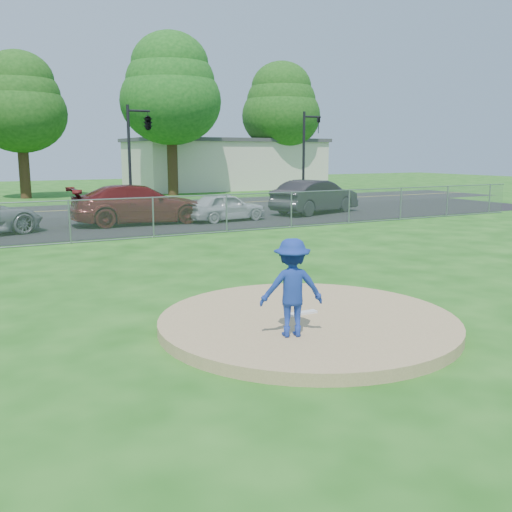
{
  "coord_description": "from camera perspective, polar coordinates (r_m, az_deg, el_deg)",
  "views": [
    {
      "loc": [
        -5.51,
        -8.35,
        3.14
      ],
      "look_at": [
        0.0,
        2.0,
        1.0
      ],
      "focal_mm": 40.0,
      "sensor_mm": 36.0,
      "label": 1
    }
  ],
  "objects": [
    {
      "name": "parked_car_pearl",
      "position": [
        26.41,
        -3.06,
        4.93
      ],
      "size": [
        3.95,
        1.96,
        1.3
      ],
      "primitive_type": "imported",
      "rotation": [
        0.0,
        0.0,
        1.69
      ],
      "color": "silver",
      "rests_on": "parking_lot"
    },
    {
      "name": "pitcher",
      "position": [
        9.17,
        3.6,
        -3.18
      ],
      "size": [
        1.17,
        0.89,
        1.6
      ],
      "primitive_type": "imported",
      "rotation": [
        0.0,
        0.0,
        2.81
      ],
      "color": "navy",
      "rests_on": "pitchers_mound"
    },
    {
      "name": "parking_lot",
      "position": [
        25.65,
        -15.42,
        2.95
      ],
      "size": [
        50.0,
        8.0,
        0.01
      ],
      "primitive_type": "cube",
      "color": "black",
      "rests_on": "ground"
    },
    {
      "name": "ground",
      "position": [
        19.41,
        -11.16,
        0.84
      ],
      "size": [
        120.0,
        120.0,
        0.0
      ],
      "primitive_type": "plane",
      "color": "#185412",
      "rests_on": "ground"
    },
    {
      "name": "chain_link_fence",
      "position": [
        21.22,
        -12.82,
        3.62
      ],
      "size": [
        40.0,
        0.06,
        1.5
      ],
      "primitive_type": "cube",
      "color": "gray",
      "rests_on": "ground"
    },
    {
      "name": "parked_car_charcoal",
      "position": [
        29.87,
        5.95,
        5.93
      ],
      "size": [
        5.54,
        3.34,
        1.72
      ],
      "primitive_type": "imported",
      "rotation": [
        0.0,
        0.0,
        1.88
      ],
      "color": "black",
      "rests_on": "parking_lot"
    },
    {
      "name": "tree_far_right",
      "position": [
        50.45,
        2.53,
        14.79
      ],
      "size": [
        6.72,
        6.72,
        10.74
      ],
      "color": "#372314",
      "rests_on": "ground"
    },
    {
      "name": "pitchers_mound",
      "position": [
        10.45,
        5.19,
        -6.6
      ],
      "size": [
        5.4,
        5.4,
        0.2
      ],
      "primitive_type": "cylinder",
      "color": "tan",
      "rests_on": "ground"
    },
    {
      "name": "commercial_building",
      "position": [
        51.11,
        -3.17,
        9.22
      ],
      "size": [
        16.4,
        9.4,
        4.3
      ],
      "color": "beige",
      "rests_on": "ground"
    },
    {
      "name": "tree_right",
      "position": [
        43.12,
        -8.54,
        16.23
      ],
      "size": [
        7.28,
        7.28,
        11.63
      ],
      "color": "#342313",
      "rests_on": "ground"
    },
    {
      "name": "street",
      "position": [
        32.97,
        -18.32,
        4.36
      ],
      "size": [
        60.0,
        7.0,
        0.01
      ],
      "primitive_type": "cube",
      "color": "black",
      "rests_on": "ground"
    },
    {
      "name": "tree_center",
      "position": [
        42.72,
        -22.58,
        14.04
      ],
      "size": [
        6.16,
        6.16,
        9.84
      ],
      "color": "#3A2415",
      "rests_on": "ground"
    },
    {
      "name": "parked_car_darkred",
      "position": [
        25.8,
        -11.62,
        5.09
      ],
      "size": [
        6.03,
        2.67,
        1.72
      ],
      "primitive_type": "imported",
      "rotation": [
        0.0,
        0.0,
        1.53
      ],
      "color": "maroon",
      "rests_on": "parking_lot"
    },
    {
      "name": "pitching_rubber",
      "position": [
        10.58,
        4.61,
        -5.71
      ],
      "size": [
        0.6,
        0.15,
        0.04
      ],
      "primitive_type": "cube",
      "color": "white",
      "rests_on": "pitchers_mound"
    },
    {
      "name": "traffic_signal_center",
      "position": [
        31.83,
        -10.94,
        12.81
      ],
      "size": [
        1.42,
        2.48,
        5.6
      ],
      "color": "black",
      "rests_on": "ground"
    },
    {
      "name": "traffic_signal_right",
      "position": [
        36.21,
        5.12,
        10.65
      ],
      "size": [
        1.28,
        0.2,
        5.6
      ],
      "color": "black",
      "rests_on": "ground"
    }
  ]
}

